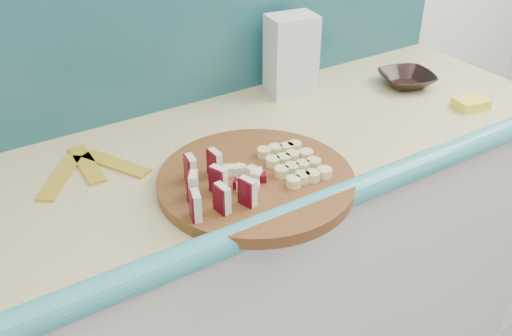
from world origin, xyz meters
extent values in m
cube|color=silver|center=(0.10, 1.50, 0.44)|extent=(2.20, 0.60, 0.88)
cube|color=tan|center=(0.10, 1.50, 0.90)|extent=(2.20, 0.60, 0.03)
cube|color=teal|center=(0.10, 1.20, 0.90)|extent=(2.20, 0.06, 0.03)
cube|color=teal|center=(0.10, 1.79, 1.16)|extent=(2.20, 0.02, 0.50)
cylinder|color=#4B2A10|center=(0.25, 1.33, 0.92)|extent=(0.47, 0.47, 0.03)
cube|color=beige|center=(0.07, 1.27, 0.97)|extent=(0.02, 0.04, 0.06)
cube|color=#450410|center=(0.06, 1.27, 0.97)|extent=(0.01, 0.04, 0.06)
cube|color=beige|center=(0.10, 1.33, 0.97)|extent=(0.02, 0.04, 0.06)
cube|color=#450410|center=(0.09, 1.33, 0.97)|extent=(0.01, 0.04, 0.06)
cube|color=beige|center=(0.12, 1.39, 0.97)|extent=(0.02, 0.04, 0.06)
cube|color=#450410|center=(0.11, 1.39, 0.97)|extent=(0.01, 0.04, 0.06)
cube|color=beige|center=(0.13, 1.26, 0.97)|extent=(0.02, 0.04, 0.06)
cube|color=#450410|center=(0.12, 1.26, 0.97)|extent=(0.01, 0.04, 0.06)
cube|color=beige|center=(0.15, 1.32, 0.97)|extent=(0.02, 0.04, 0.06)
cube|color=#450410|center=(0.14, 1.32, 0.97)|extent=(0.01, 0.04, 0.06)
cube|color=beige|center=(0.18, 1.38, 0.97)|extent=(0.02, 0.04, 0.06)
cube|color=#450410|center=(0.17, 1.38, 0.97)|extent=(0.01, 0.04, 0.06)
cube|color=beige|center=(0.18, 1.25, 0.97)|extent=(0.02, 0.04, 0.06)
cube|color=#450410|center=(0.17, 1.25, 0.97)|extent=(0.01, 0.04, 0.06)
cube|color=beige|center=(0.23, 1.33, 0.95)|extent=(0.02, 0.02, 0.02)
cube|color=beige|center=(0.24, 1.34, 0.95)|extent=(0.02, 0.02, 0.02)
cube|color=#450410|center=(0.24, 1.35, 0.95)|extent=(0.02, 0.02, 0.02)
cube|color=beige|center=(0.22, 1.34, 0.95)|extent=(0.02, 0.02, 0.02)
cube|color=beige|center=(0.21, 1.35, 0.95)|extent=(0.02, 0.02, 0.02)
cube|color=beige|center=(0.20, 1.35, 0.95)|extent=(0.02, 0.02, 0.02)
cube|color=beige|center=(0.21, 1.34, 0.95)|extent=(0.02, 0.02, 0.02)
cube|color=beige|center=(0.20, 1.33, 0.95)|extent=(0.02, 0.02, 0.02)
cube|color=#450410|center=(0.20, 1.31, 0.95)|extent=(0.02, 0.02, 0.02)
cube|color=beige|center=(0.22, 1.32, 0.95)|extent=(0.02, 0.02, 0.02)
cube|color=beige|center=(0.23, 1.31, 0.95)|extent=(0.02, 0.02, 0.02)
cube|color=beige|center=(0.23, 1.33, 0.95)|extent=(0.02, 0.02, 0.02)
cylinder|color=#D4C982|center=(0.29, 1.26, 0.95)|extent=(0.03, 0.03, 0.02)
cylinder|color=#D4C982|center=(0.32, 1.26, 0.95)|extent=(0.03, 0.03, 0.02)
cylinder|color=#D4C982|center=(0.34, 1.25, 0.95)|extent=(0.03, 0.03, 0.02)
cylinder|color=#D4C982|center=(0.37, 1.25, 0.95)|extent=(0.03, 0.03, 0.02)
cylinder|color=#D4C982|center=(0.30, 1.30, 0.95)|extent=(0.03, 0.03, 0.02)
cylinder|color=#D4C982|center=(0.32, 1.30, 0.95)|extent=(0.03, 0.03, 0.02)
cylinder|color=#D4C982|center=(0.35, 1.30, 0.95)|extent=(0.03, 0.03, 0.02)
cylinder|color=#D4C982|center=(0.37, 1.29, 0.95)|extent=(0.03, 0.03, 0.02)
cylinder|color=#D4C982|center=(0.30, 1.35, 0.95)|extent=(0.03, 0.03, 0.02)
cylinder|color=#D4C982|center=(0.33, 1.34, 0.95)|extent=(0.03, 0.03, 0.02)
cylinder|color=#D4C982|center=(0.35, 1.34, 0.95)|extent=(0.03, 0.03, 0.02)
cylinder|color=#D4C982|center=(0.38, 1.34, 0.95)|extent=(0.03, 0.03, 0.02)
cylinder|color=#D4C982|center=(0.31, 1.39, 0.95)|extent=(0.03, 0.03, 0.02)
cylinder|color=#D4C982|center=(0.33, 1.38, 0.95)|extent=(0.03, 0.03, 0.02)
cylinder|color=#D4C982|center=(0.36, 1.38, 0.95)|extent=(0.03, 0.03, 0.02)
cylinder|color=#D4C982|center=(0.38, 1.38, 0.95)|extent=(0.03, 0.03, 0.02)
imported|color=black|center=(0.91, 1.54, 0.93)|extent=(0.20, 0.20, 0.04)
cube|color=silver|center=(0.59, 1.69, 1.02)|extent=(0.14, 0.11, 0.23)
cube|color=#FFED43|center=(0.95, 1.34, 0.92)|extent=(0.10, 0.08, 0.03)
cube|color=gold|center=(-0.10, 1.59, 0.91)|extent=(0.14, 0.17, 0.01)
cube|color=gold|center=(-0.04, 1.61, 0.91)|extent=(0.04, 0.18, 0.01)
cube|color=gold|center=(0.02, 1.58, 0.91)|extent=(0.12, 0.18, 0.01)
camera|label=1|loc=(-0.30, 0.46, 1.60)|focal=40.00mm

